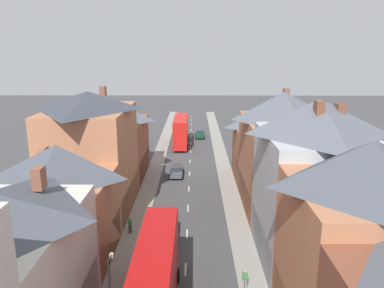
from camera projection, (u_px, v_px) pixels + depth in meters
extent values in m
cube|color=gray|center=(155.00, 169.00, 55.46)|extent=(2.20, 104.00, 0.14)
cube|color=gray|center=(224.00, 169.00, 55.39)|extent=(2.20, 104.00, 0.14)
cube|color=silver|center=(186.00, 269.00, 30.24)|extent=(0.14, 1.80, 0.01)
cube|color=silver|center=(187.00, 234.00, 36.05)|extent=(0.14, 1.80, 0.01)
cube|color=silver|center=(188.00, 208.00, 41.87)|extent=(0.14, 1.80, 0.01)
cube|color=silver|center=(189.00, 189.00, 47.69)|extent=(0.14, 1.80, 0.01)
cube|color=silver|center=(189.00, 174.00, 53.50)|extent=(0.14, 1.80, 0.01)
cube|color=silver|center=(190.00, 161.00, 59.32)|extent=(0.14, 1.80, 0.01)
cube|color=silver|center=(190.00, 151.00, 65.14)|extent=(0.14, 1.80, 0.01)
cube|color=silver|center=(191.00, 143.00, 70.95)|extent=(0.14, 1.80, 0.01)
cube|color=silver|center=(191.00, 136.00, 76.77)|extent=(0.14, 1.80, 0.01)
cube|color=silver|center=(191.00, 130.00, 82.59)|extent=(0.14, 1.80, 0.01)
cube|color=silver|center=(192.00, 125.00, 88.40)|extent=(0.14, 1.80, 0.01)
cube|color=silver|center=(192.00, 120.00, 94.22)|extent=(0.14, 1.80, 0.01)
cube|color=silver|center=(192.00, 116.00, 100.04)|extent=(0.14, 1.80, 0.01)
cube|color=beige|center=(3.00, 287.00, 21.26)|extent=(8.00, 11.26, 8.23)
cube|color=brown|center=(39.00, 178.00, 22.44)|extent=(0.60, 0.90, 1.35)
cube|color=#B2704C|center=(62.00, 220.00, 30.79)|extent=(8.00, 8.14, 7.18)
cube|color=maroon|center=(111.00, 242.00, 31.26)|extent=(0.12, 7.49, 3.20)
pyramid|color=#474C56|center=(57.00, 162.00, 29.56)|extent=(8.00, 8.14, 2.85)
cube|color=#99664C|center=(43.00, 153.00, 30.40)|extent=(0.60, 0.90, 0.96)
cube|color=#B2704C|center=(92.00, 161.00, 39.80)|extent=(8.00, 11.51, 11.37)
cube|color=black|center=(131.00, 197.00, 40.78)|extent=(0.12, 10.59, 3.20)
pyramid|color=#383D47|center=(88.00, 100.00, 38.19)|extent=(8.00, 11.51, 1.76)
cube|color=brown|center=(103.00, 91.00, 41.11)|extent=(0.60, 0.90, 1.09)
cube|color=#935138|center=(115.00, 149.00, 51.22)|extent=(8.00, 11.19, 7.97)
cube|color=black|center=(144.00, 166.00, 51.78)|extent=(0.12, 10.30, 3.20)
pyramid|color=#565B66|center=(113.00, 111.00, 49.92)|extent=(8.00, 11.19, 2.63)
cube|color=brown|center=(119.00, 108.00, 48.47)|extent=(0.60, 0.90, 1.12)
cube|color=brown|center=(100.00, 109.00, 47.09)|extent=(0.60, 0.90, 1.34)
cube|color=#B2704C|center=(360.00, 270.00, 21.40)|extent=(8.00, 8.58, 10.00)
pyramid|color=#474C56|center=(373.00, 164.00, 19.85)|extent=(8.00, 8.58, 2.64)
cube|color=#ADB2B7|center=(311.00, 199.00, 30.30)|extent=(8.00, 10.01, 10.91)
cube|color=navy|center=(261.00, 242.00, 31.27)|extent=(0.12, 9.20, 3.20)
pyramid|color=#565B66|center=(318.00, 117.00, 28.63)|extent=(8.00, 10.01, 2.71)
cube|color=brown|center=(319.00, 111.00, 27.15)|extent=(0.60, 0.90, 1.36)
cube|color=brown|center=(340.00, 110.00, 28.28)|extent=(0.60, 0.90, 1.04)
cube|color=#B2704C|center=(281.00, 164.00, 41.06)|extent=(8.00, 11.96, 9.98)
cube|color=olive|center=(244.00, 193.00, 41.92)|extent=(0.12, 11.00, 3.20)
pyramid|color=#565B66|center=(284.00, 106.00, 39.47)|extent=(8.00, 11.96, 3.00)
cube|color=brown|center=(286.00, 95.00, 42.40)|extent=(0.60, 0.90, 1.50)
cube|color=#A36042|center=(264.00, 154.00, 50.71)|extent=(8.00, 7.22, 7.12)
cube|color=#1E5133|center=(235.00, 167.00, 51.21)|extent=(0.12, 6.64, 3.20)
pyramid|color=#565B66|center=(266.00, 119.00, 49.54)|extent=(8.00, 7.22, 2.44)
cube|color=brown|center=(256.00, 114.00, 49.37)|extent=(0.60, 0.90, 1.38)
cube|color=#B70F0F|center=(156.00, 257.00, 24.51)|extent=(2.44, 10.58, 2.30)
cube|color=#B70F0F|center=(156.00, 240.00, 24.21)|extent=(2.39, 10.37, 0.10)
cube|color=#28333D|center=(163.00, 246.00, 30.23)|extent=(2.20, 0.10, 1.20)
cube|color=#28333D|center=(163.00, 220.00, 29.67)|extent=(2.20, 0.10, 1.10)
cube|color=#28333D|center=(139.00, 286.00, 25.04)|extent=(0.06, 9.18, 0.90)
cube|color=#28333D|center=(138.00, 256.00, 24.49)|extent=(0.06, 9.18, 0.90)
cube|color=yellow|center=(163.00, 210.00, 29.47)|extent=(1.34, 0.08, 0.32)
cylinder|color=black|center=(146.00, 275.00, 28.63)|extent=(0.30, 1.00, 1.00)
cylinder|color=black|center=(178.00, 275.00, 28.61)|extent=(0.30, 1.00, 1.00)
cube|color=red|center=(181.00, 137.00, 68.73)|extent=(2.44, 10.80, 2.50)
cube|color=red|center=(181.00, 124.00, 68.14)|extent=(2.44, 10.58, 2.30)
cube|color=red|center=(181.00, 118.00, 67.85)|extent=(2.39, 10.37, 0.10)
cube|color=#28333D|center=(182.00, 130.00, 73.87)|extent=(2.20, 0.10, 1.20)
cube|color=#28333D|center=(182.00, 118.00, 73.30)|extent=(2.20, 0.10, 1.10)
cube|color=#28333D|center=(174.00, 136.00, 68.68)|extent=(0.06, 9.18, 0.90)
cube|color=#28333D|center=(174.00, 124.00, 68.13)|extent=(0.06, 9.18, 0.90)
cube|color=yellow|center=(182.00, 114.00, 73.11)|extent=(1.34, 0.08, 0.32)
cylinder|color=black|center=(175.00, 139.00, 72.27)|extent=(0.30, 1.00, 1.00)
cylinder|color=black|center=(188.00, 139.00, 72.25)|extent=(0.30, 1.00, 1.00)
cylinder|color=black|center=(173.00, 147.00, 66.14)|extent=(0.30, 1.00, 1.00)
cylinder|color=black|center=(187.00, 147.00, 66.13)|extent=(0.30, 1.00, 1.00)
cube|color=#236093|center=(168.00, 230.00, 35.26)|extent=(1.70, 4.32, 0.80)
cube|color=#28333D|center=(168.00, 224.00, 34.88)|extent=(1.46, 2.16, 0.60)
cylinder|color=black|center=(160.00, 227.00, 36.66)|extent=(0.20, 0.62, 0.62)
cylinder|color=black|center=(177.00, 228.00, 36.65)|extent=(0.20, 0.62, 0.62)
cylinder|color=black|center=(158.00, 241.00, 34.07)|extent=(0.20, 0.62, 0.62)
cylinder|color=black|center=(176.00, 241.00, 34.06)|extent=(0.20, 0.62, 0.62)
cube|color=#4C515B|center=(177.00, 172.00, 52.31)|extent=(1.70, 4.02, 0.70)
cube|color=#28333D|center=(176.00, 168.00, 51.96)|extent=(1.46, 2.01, 0.60)
cylinder|color=black|center=(171.00, 171.00, 53.61)|extent=(0.20, 0.62, 0.62)
cylinder|color=black|center=(183.00, 171.00, 53.60)|extent=(0.20, 0.62, 0.62)
cylinder|color=black|center=(170.00, 177.00, 51.20)|extent=(0.20, 0.62, 0.62)
cylinder|color=black|center=(182.00, 177.00, 51.19)|extent=(0.20, 0.62, 0.62)
cube|color=#144728|center=(200.00, 134.00, 75.44)|extent=(1.70, 4.45, 0.76)
cube|color=#28333D|center=(200.00, 131.00, 75.06)|extent=(1.46, 2.22, 0.60)
cylinder|color=black|center=(196.00, 134.00, 76.88)|extent=(0.20, 0.62, 0.62)
cylinder|color=black|center=(204.00, 134.00, 76.87)|extent=(0.20, 0.62, 0.62)
cylinder|color=black|center=(196.00, 137.00, 74.21)|extent=(0.20, 0.62, 0.62)
cylinder|color=black|center=(204.00, 137.00, 74.19)|extent=(0.20, 0.62, 0.62)
cube|color=#4C515B|center=(178.00, 124.00, 85.44)|extent=(1.70, 4.55, 0.77)
cube|color=#28333D|center=(178.00, 121.00, 85.05)|extent=(1.46, 2.27, 0.60)
cylinder|color=black|center=(174.00, 125.00, 86.91)|extent=(0.20, 0.62, 0.62)
cylinder|color=black|center=(182.00, 125.00, 86.90)|extent=(0.20, 0.62, 0.62)
cylinder|color=black|center=(174.00, 127.00, 84.17)|extent=(0.20, 0.62, 0.62)
cylinder|color=black|center=(181.00, 127.00, 84.16)|extent=(0.20, 0.62, 0.62)
cylinder|color=gray|center=(243.00, 285.00, 27.35)|extent=(0.14, 0.14, 0.84)
cylinder|color=gray|center=(246.00, 285.00, 27.35)|extent=(0.14, 0.14, 0.84)
cube|color=#338447|center=(245.00, 276.00, 27.18)|extent=(0.36, 0.22, 0.54)
sphere|color=tan|center=(245.00, 271.00, 27.08)|extent=(0.22, 0.22, 0.22)
cylinder|color=#23232D|center=(129.00, 229.00, 35.84)|extent=(0.14, 0.14, 0.84)
cylinder|color=#23232D|center=(131.00, 229.00, 35.84)|extent=(0.14, 0.14, 0.84)
cube|color=#338447|center=(130.00, 222.00, 35.68)|extent=(0.36, 0.22, 0.54)
sphere|color=#9E7051|center=(130.00, 218.00, 35.58)|extent=(0.22, 0.22, 0.22)
cylinder|color=black|center=(110.00, 258.00, 21.86)|extent=(0.08, 0.90, 0.08)
cube|color=beige|center=(111.00, 255.00, 22.31)|extent=(0.20, 0.32, 0.20)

